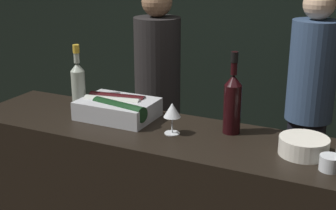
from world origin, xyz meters
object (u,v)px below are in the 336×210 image
object	(u,v)px
ice_bin_with_bottles	(117,107)
rose_wine_bottle	(78,84)
red_wine_bottle_black_foil	(233,101)
wine_glass	(172,111)
person_blond_tee	(310,94)
candle_votive	(330,163)
person_in_hoodie	(158,89)
bowl_white	(304,146)

from	to	relation	value
ice_bin_with_bottles	rose_wine_bottle	world-z (taller)	rose_wine_bottle
red_wine_bottle_black_foil	rose_wine_bottle	bearing A→B (deg)	-176.65
wine_glass	person_blond_tee	distance (m)	1.49
rose_wine_bottle	person_blond_tee	world-z (taller)	person_blond_tee
ice_bin_with_bottles	wine_glass	bearing A→B (deg)	-12.84
wine_glass	candle_votive	distance (m)	0.71
person_in_hoodie	person_blond_tee	distance (m)	1.07
rose_wine_bottle	person_blond_tee	size ratio (longest dim) A/B	0.21
ice_bin_with_bottles	rose_wine_bottle	distance (m)	0.25
person_in_hoodie	person_blond_tee	size ratio (longest dim) A/B	1.00
candle_votive	ice_bin_with_bottles	bearing A→B (deg)	171.45
ice_bin_with_bottles	person_in_hoodie	world-z (taller)	person_in_hoodie
red_wine_bottle_black_foil	person_blond_tee	xyz separation A→B (m)	(0.15, 1.28, -0.30)
ice_bin_with_bottles	red_wine_bottle_black_foil	bearing A→B (deg)	5.24
ice_bin_with_bottles	bowl_white	distance (m)	0.92
ice_bin_with_bottles	rose_wine_bottle	bearing A→B (deg)	178.64
bowl_white	person_in_hoodie	xyz separation A→B (m)	(-1.20, 1.04, -0.19)
ice_bin_with_bottles	person_blond_tee	xyz separation A→B (m)	(0.73, 1.34, -0.20)
ice_bin_with_bottles	candle_votive	bearing A→B (deg)	-8.55
rose_wine_bottle	ice_bin_with_bottles	bearing A→B (deg)	-1.36
ice_bin_with_bottles	red_wine_bottle_black_foil	world-z (taller)	red_wine_bottle_black_foil
candle_votive	person_in_hoodie	size ratio (longest dim) A/B	0.05
candle_votive	bowl_white	bearing A→B (deg)	138.51
wine_glass	person_blond_tee	size ratio (longest dim) A/B	0.09
red_wine_bottle_black_foil	person_in_hoodie	xyz separation A→B (m)	(-0.85, 0.93, -0.30)
rose_wine_bottle	person_blond_tee	bearing A→B (deg)	54.06
bowl_white	candle_votive	size ratio (longest dim) A/B	2.45
rose_wine_bottle	person_in_hoodie	xyz separation A→B (m)	(-0.04, 0.98, -0.29)
bowl_white	person_in_hoodie	distance (m)	1.60
bowl_white	person_blond_tee	world-z (taller)	person_blond_tee
rose_wine_bottle	person_in_hoodie	world-z (taller)	person_in_hoodie
bowl_white	person_blond_tee	size ratio (longest dim) A/B	0.12
wine_glass	red_wine_bottle_black_foil	distance (m)	0.28
candle_votive	rose_wine_bottle	world-z (taller)	rose_wine_bottle
wine_glass	person_in_hoodie	world-z (taller)	person_in_hoodie
person_in_hoodie	person_blond_tee	world-z (taller)	person_in_hoodie
rose_wine_bottle	red_wine_bottle_black_foil	bearing A→B (deg)	3.35
candle_votive	person_blond_tee	size ratio (longest dim) A/B	0.05
ice_bin_with_bottles	wine_glass	distance (m)	0.35
red_wine_bottle_black_foil	bowl_white	bearing A→B (deg)	-16.97
bowl_white	red_wine_bottle_black_foil	world-z (taller)	red_wine_bottle_black_foil
ice_bin_with_bottles	candle_votive	distance (m)	1.05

